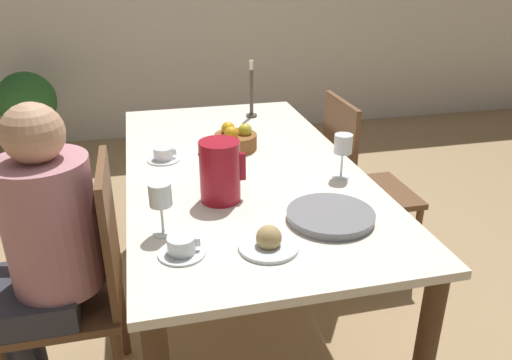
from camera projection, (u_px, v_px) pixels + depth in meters
ground_plane at (243, 310)px, 2.45m from camera, size 20.00×20.00×0.00m
dining_table at (241, 186)px, 2.17m from camera, size 0.96×1.84×0.77m
chair_person_side at (82, 285)px, 1.79m from camera, size 0.42×0.42×0.96m
chair_opposite at (358, 184)px, 2.57m from camera, size 0.42×0.42×0.96m
person_seated at (43, 245)px, 1.66m from camera, size 0.39×0.41×1.20m
red_pitcher at (220, 171)px, 1.78m from camera, size 0.17×0.15×0.23m
wine_glass_water at (343, 146)px, 1.96m from camera, size 0.07×0.07×0.18m
wine_glass_juice at (160, 198)px, 1.55m from camera, size 0.07×0.07×0.18m
teacup_near_person at (182, 247)px, 1.49m from camera, size 0.14×0.14×0.06m
teacup_across at (163, 155)px, 2.17m from camera, size 0.14×0.14×0.06m
serving_tray at (330, 216)px, 1.68m from camera, size 0.30×0.30×0.03m
bread_plate at (269, 242)px, 1.51m from camera, size 0.19×0.19×0.08m
fruit_bowl at (235, 139)px, 2.28m from camera, size 0.20×0.20×0.12m
candlestick_tall at (251, 95)px, 2.71m from camera, size 0.06×0.06×0.31m
potted_plant at (28, 107)px, 4.02m from camera, size 0.46×0.46×0.75m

